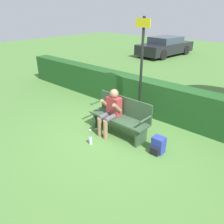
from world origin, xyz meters
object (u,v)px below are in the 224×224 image
signpost (141,66)px  park_bench (121,117)px  water_bottle (91,140)px  person_seated (111,110)px  parked_car (165,46)px  backpack (158,145)px

signpost → park_bench: bearing=-81.5°
park_bench → water_bottle: size_ratio=7.34×
signpost → person_seated: bearing=-92.9°
person_seated → parked_car: size_ratio=0.26×
park_bench → signpost: signpost is taller
signpost → parked_car: (-4.32, 9.26, -0.96)m
backpack → signpost: 2.23m
signpost → backpack: bearing=-40.4°
park_bench → person_seated: bearing=-147.3°
water_bottle → signpost: size_ratio=0.08×
water_bottle → signpost: bearing=88.3°
water_bottle → parked_car: 11.97m
person_seated → backpack: person_seated is taller
water_bottle → parked_car: size_ratio=0.05×
person_seated → water_bottle: size_ratio=5.35×
backpack → water_bottle: 1.59m
signpost → water_bottle: bearing=-91.7°
signpost → parked_car: bearing=115.0°
water_bottle → backpack: bearing=29.5°
park_bench → backpack: 1.22m
water_bottle → person_seated: bearing=90.3°
park_bench → water_bottle: (-0.21, -0.88, -0.38)m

